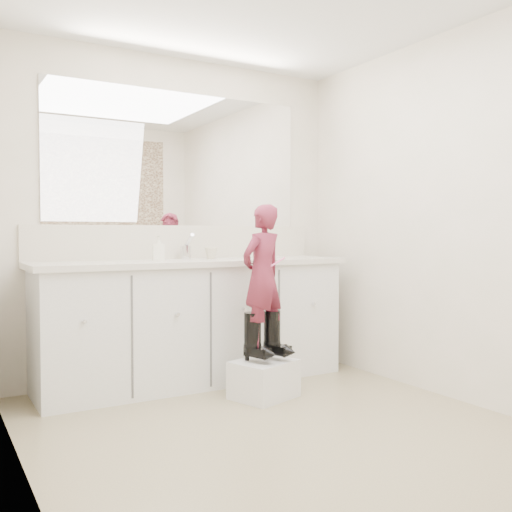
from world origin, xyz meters
TOP-DOWN VIEW (x-y plane):
  - floor at (0.00, 0.00)m, footprint 3.00×3.00m
  - wall_back at (0.00, 1.50)m, footprint 2.60×0.00m
  - wall_left at (-1.30, 0.00)m, footprint 0.00×3.00m
  - wall_right at (1.30, 0.00)m, footprint 0.00×3.00m
  - vanity_cabinet at (0.00, 1.23)m, footprint 2.20×0.55m
  - countertop at (0.00, 1.21)m, footprint 2.28×0.58m
  - backsplash at (0.00, 1.49)m, footprint 2.28×0.03m
  - mirror at (0.00, 1.49)m, footprint 2.00×0.02m
  - faucet at (0.00, 1.38)m, footprint 0.08×0.08m
  - cup at (0.17, 1.30)m, footprint 0.12×0.12m
  - soap_bottle at (-0.27, 1.23)m, footprint 0.10×0.10m
  - step_stool at (0.24, 0.64)m, footprint 0.46×0.42m
  - boot_left at (0.16, 0.66)m, footprint 0.18×0.24m
  - boot_right at (0.31, 0.66)m, footprint 0.18×0.24m
  - toddler at (0.24, 0.66)m, footprint 0.39×0.31m
  - toothbrush at (0.31, 0.58)m, footprint 0.13×0.05m

SIDE VIEW (x-z plane):
  - floor at x=0.00m, z-range 0.00..0.00m
  - step_stool at x=0.24m, z-range 0.00..0.25m
  - boot_left at x=0.16m, z-range 0.25..0.57m
  - boot_right at x=0.31m, z-range 0.25..0.57m
  - vanity_cabinet at x=0.00m, z-range 0.00..0.85m
  - toddler at x=0.24m, z-range 0.35..1.27m
  - countertop at x=0.00m, z-range 0.85..0.89m
  - toothbrush at x=0.31m, z-range 0.87..0.93m
  - cup at x=0.17m, z-range 0.89..0.98m
  - faucet at x=0.00m, z-range 0.89..0.99m
  - soap_bottle at x=-0.27m, z-range 0.89..1.07m
  - backsplash at x=0.00m, z-range 0.89..1.14m
  - wall_back at x=0.00m, z-range -0.10..2.50m
  - wall_left at x=-1.30m, z-range -0.30..2.70m
  - wall_right at x=1.30m, z-range -0.30..2.70m
  - mirror at x=0.00m, z-range 1.14..2.14m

